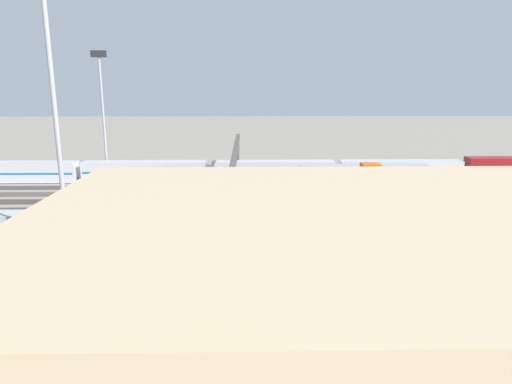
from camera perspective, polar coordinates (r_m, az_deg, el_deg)
ground_plane at (r=67.23m, az=-5.35°, el=-2.23°), size 400.00×400.00×0.00m
track_bed_0 at (r=86.60m, az=-4.40°, el=1.36°), size 140.00×2.80×0.12m
track_bed_1 at (r=81.73m, az=-4.59°, el=0.63°), size 140.00×2.80×0.12m
track_bed_2 at (r=76.87m, az=-4.81°, el=-0.19°), size 140.00×2.80×0.12m
track_bed_3 at (r=72.03m, az=-5.07°, el=-1.12°), size 140.00×2.80×0.12m
track_bed_4 at (r=67.21m, az=-5.35°, el=-2.18°), size 140.00×2.80×0.12m
track_bed_5 at (r=62.42m, az=-5.69°, el=-3.41°), size 140.00×2.80×0.12m
track_bed_6 at (r=57.67m, az=-6.08°, el=-4.85°), size 140.00×2.80×0.12m
track_bed_7 at (r=52.96m, az=-6.54°, el=-6.54°), size 140.00×2.80×0.12m
track_bed_8 at (r=48.31m, az=-7.09°, el=-8.55°), size 140.00×2.80×0.12m
train_on_track_2 at (r=79.70m, az=15.93°, el=1.37°), size 10.00×3.00×5.00m
train_on_track_0 at (r=86.58m, az=-7.30°, el=2.63°), size 139.00×3.06×4.40m
train_on_track_7 at (r=52.28m, az=-6.03°, el=-4.52°), size 119.80×3.00×3.80m
train_on_track_8 at (r=47.35m, az=-2.72°, el=-6.30°), size 90.60×3.00×4.40m
train_on_track_1 at (r=81.64m, az=5.16°, el=2.01°), size 47.20×3.06×3.80m
train_on_track_3 at (r=71.56m, az=-5.36°, el=0.51°), size 10.00×3.00×5.00m
train_on_track_6 at (r=60.51m, az=19.11°, el=-2.58°), size 10.00×3.00×5.00m
light_mast_0 at (r=91.86m, az=-18.75°, el=11.16°), size 2.80×0.70×24.03m
light_mast_1 at (r=45.16m, az=-24.47°, el=15.23°), size 2.80×0.70×32.86m
signal_gantry at (r=65.40m, az=-2.63°, el=4.37°), size 0.70×45.00×8.80m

